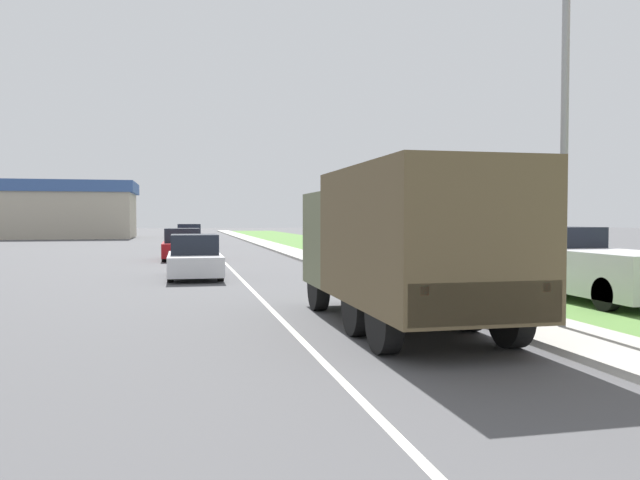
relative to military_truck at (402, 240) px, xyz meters
name	(u,v)px	position (x,y,z in m)	size (l,w,h in m)	color
ground_plane	(213,251)	(-2.11, 28.76, -1.68)	(180.00, 180.00, 0.00)	#4C4C4F
lane_centre_stripe	(213,251)	(-2.11, 28.76, -1.68)	(0.12, 120.00, 0.00)	silver
sidewalk_right	(283,249)	(2.39, 28.76, -1.62)	(1.80, 120.00, 0.12)	#ADAAA3
grass_strip_right	(349,249)	(6.79, 28.76, -1.67)	(7.00, 120.00, 0.02)	#56843D
military_truck	(402,240)	(0.00, 0.00, 0.00)	(2.45, 7.02, 3.00)	#606647
car_nearest_ahead	(195,258)	(-3.65, 10.97, -1.00)	(1.81, 4.39, 1.52)	silver
car_second_ahead	(182,246)	(-4.05, 20.75, -0.97)	(1.93, 4.11, 1.57)	maroon
car_third_ahead	(189,237)	(-3.53, 34.55, -0.94)	(1.82, 4.07, 1.66)	navy
pickup_truck	(582,265)	(6.01, 2.99, -0.79)	(2.03, 5.72, 1.83)	silver
lamp_post	(555,78)	(2.45, -1.19, 2.92)	(1.69, 0.24, 7.60)	gray
building_distant	(46,210)	(-17.70, 57.71, 1.27)	(18.05, 9.95, 5.82)	#B2A893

